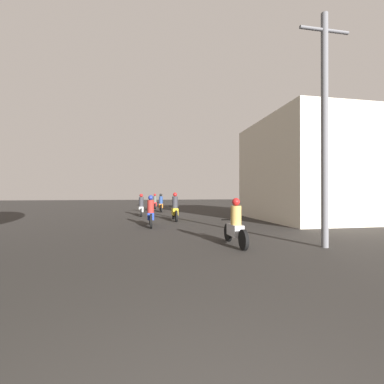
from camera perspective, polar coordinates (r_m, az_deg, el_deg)
motorcycle_silver at (r=8.02m, az=9.62°, el=-7.50°), size 0.60×1.94×1.46m
motorcycle_blue at (r=12.54m, az=-9.18°, el=-4.80°), size 0.60×2.16×1.51m
motorcycle_yellow at (r=15.02m, az=-3.83°, el=-3.88°), size 0.60×2.12×1.64m
motorcycle_white at (r=18.36m, az=-11.22°, el=-3.27°), size 0.60×1.90×1.55m
motorcycle_orange at (r=22.03m, az=-6.95°, el=-2.77°), size 0.60×1.96×1.55m
motorcycle_red at (r=24.96m, az=-8.26°, el=-2.46°), size 0.60×1.92×1.54m
building_right_near at (r=17.00m, az=23.97°, el=4.40°), size 5.64×7.42×5.94m
utility_pole_near at (r=8.76m, az=27.39°, el=13.13°), size 1.60×0.20×6.93m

